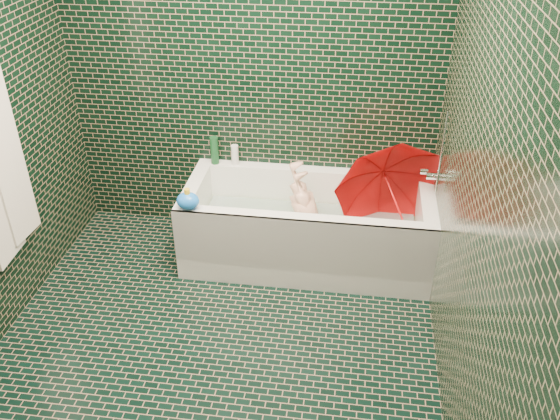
# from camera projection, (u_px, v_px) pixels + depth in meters

# --- Properties ---
(floor) EXTENTS (2.80, 2.80, 0.00)m
(floor) POSITION_uv_depth(u_px,v_px,m) (213.00, 353.00, 3.50)
(floor) COLOR black
(floor) RESTS_ON ground
(wall_back) EXTENTS (2.80, 0.00, 2.80)m
(wall_back) POSITION_uv_depth(u_px,v_px,m) (250.00, 70.00, 4.00)
(wall_back) COLOR black
(wall_back) RESTS_ON floor
(wall_front) EXTENTS (2.80, 0.00, 2.80)m
(wall_front) POSITION_uv_depth(u_px,v_px,m) (69.00, 397.00, 1.66)
(wall_front) COLOR black
(wall_front) RESTS_ON floor
(wall_right) EXTENTS (0.00, 2.80, 2.80)m
(wall_right) POSITION_uv_depth(u_px,v_px,m) (477.00, 184.00, 2.68)
(wall_right) COLOR black
(wall_right) RESTS_ON floor
(bathtub) EXTENTS (1.70, 0.75, 0.55)m
(bathtub) POSITION_uv_depth(u_px,v_px,m) (307.00, 234.00, 4.17)
(bathtub) COLOR white
(bathtub) RESTS_ON floor
(bath_mat) EXTENTS (1.35, 0.47, 0.01)m
(bath_mat) POSITION_uv_depth(u_px,v_px,m) (307.00, 239.00, 4.22)
(bath_mat) COLOR #4BC226
(bath_mat) RESTS_ON bathtub
(water) EXTENTS (1.48, 0.53, 0.00)m
(water) POSITION_uv_depth(u_px,v_px,m) (308.00, 222.00, 4.14)
(water) COLOR silver
(water) RESTS_ON bathtub
(faucet) EXTENTS (0.18, 0.19, 0.55)m
(faucet) POSITION_uv_depth(u_px,v_px,m) (436.00, 171.00, 3.79)
(faucet) COLOR silver
(faucet) RESTS_ON wall_right
(child) EXTENTS (0.92, 0.50, 0.40)m
(child) POSITION_uv_depth(u_px,v_px,m) (311.00, 220.00, 4.14)
(child) COLOR #EFB395
(child) RESTS_ON bathtub
(umbrella) EXTENTS (1.04, 1.00, 0.99)m
(umbrella) POSITION_uv_depth(u_px,v_px,m) (395.00, 200.00, 3.91)
(umbrella) COLOR red
(umbrella) RESTS_ON bathtub
(soap_bottle_a) EXTENTS (0.10, 0.10, 0.23)m
(soap_bottle_a) POSITION_uv_depth(u_px,v_px,m) (426.00, 177.00, 4.18)
(soap_bottle_a) COLOR white
(soap_bottle_a) RESTS_ON bathtub
(soap_bottle_b) EXTENTS (0.11, 0.12, 0.21)m
(soap_bottle_b) POSITION_uv_depth(u_px,v_px,m) (409.00, 176.00, 4.19)
(soap_bottle_b) COLOR #551E72
(soap_bottle_b) RESTS_ON bathtub
(soap_bottle_c) EXTENTS (0.15, 0.15, 0.18)m
(soap_bottle_c) POSITION_uv_depth(u_px,v_px,m) (404.00, 175.00, 4.20)
(soap_bottle_c) COLOR #134420
(soap_bottle_c) RESTS_ON bathtub
(bottle_right_tall) EXTENTS (0.06, 0.06, 0.21)m
(bottle_right_tall) POSITION_uv_depth(u_px,v_px,m) (399.00, 161.00, 4.16)
(bottle_right_tall) COLOR #134420
(bottle_right_tall) RESTS_ON bathtub
(bottle_right_pump) EXTENTS (0.06, 0.06, 0.20)m
(bottle_right_pump) POSITION_uv_depth(u_px,v_px,m) (413.00, 163.00, 4.15)
(bottle_right_pump) COLOR silver
(bottle_right_pump) RESTS_ON bathtub
(bottle_left_tall) EXTENTS (0.07, 0.07, 0.21)m
(bottle_left_tall) POSITION_uv_depth(u_px,v_px,m) (214.00, 150.00, 4.31)
(bottle_left_tall) COLOR #134420
(bottle_left_tall) RESTS_ON bathtub
(bottle_left_short) EXTENTS (0.06, 0.06, 0.15)m
(bottle_left_short) POSITION_uv_depth(u_px,v_px,m) (235.00, 155.00, 4.30)
(bottle_left_short) COLOR white
(bottle_left_short) RESTS_ON bathtub
(rubber_duck) EXTENTS (0.11, 0.09, 0.09)m
(rubber_duck) POSITION_uv_depth(u_px,v_px,m) (377.00, 170.00, 4.18)
(rubber_duck) COLOR yellow
(rubber_duck) RESTS_ON bathtub
(bath_toy) EXTENTS (0.18, 0.16, 0.14)m
(bath_toy) POSITION_uv_depth(u_px,v_px,m) (188.00, 201.00, 3.78)
(bath_toy) COLOR blue
(bath_toy) RESTS_ON bathtub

